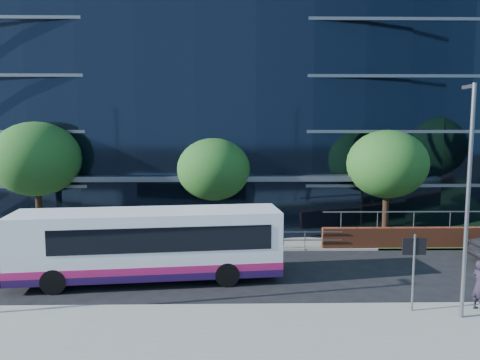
{
  "coord_description": "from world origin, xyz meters",
  "views": [
    {
      "loc": [
        -1.98,
        -17.6,
        6.77
      ],
      "look_at": [
        -1.49,
        8.0,
        3.76
      ],
      "focal_mm": 35.0,
      "sensor_mm": 36.0,
      "label": 1
    }
  ],
  "objects_px": {
    "tree_far_a": "(36,159)",
    "tree_far_b": "(214,169)",
    "tree_far_c": "(387,164)",
    "pedestrian": "(480,285)",
    "street_sign": "(414,256)",
    "streetlight_east": "(468,195)",
    "tree_dist_e": "(440,143)",
    "city_bus": "(151,244)"
  },
  "relations": [
    {
      "from": "tree_far_a",
      "to": "tree_far_b",
      "type": "distance_m",
      "value": 10.03
    },
    {
      "from": "tree_far_b",
      "to": "tree_far_c",
      "type": "bearing_deg",
      "value": -2.86
    },
    {
      "from": "tree_far_a",
      "to": "pedestrian",
      "type": "height_order",
      "value": "tree_far_a"
    },
    {
      "from": "tree_far_a",
      "to": "street_sign",
      "type": "bearing_deg",
      "value": -31.17
    },
    {
      "from": "tree_far_b",
      "to": "streetlight_east",
      "type": "relative_size",
      "value": 0.76
    },
    {
      "from": "tree_dist_e",
      "to": "streetlight_east",
      "type": "height_order",
      "value": "streetlight_east"
    },
    {
      "from": "street_sign",
      "to": "tree_far_b",
      "type": "bearing_deg",
      "value": 124.08
    },
    {
      "from": "tree_far_b",
      "to": "city_bus",
      "type": "bearing_deg",
      "value": -108.92
    },
    {
      "from": "tree_far_b",
      "to": "streetlight_east",
      "type": "xyz_separation_m",
      "value": [
        9.0,
        -11.67,
        0.23
      ]
    },
    {
      "from": "street_sign",
      "to": "streetlight_east",
      "type": "distance_m",
      "value": 2.8
    },
    {
      "from": "streetlight_east",
      "to": "city_bus",
      "type": "xyz_separation_m",
      "value": [
        -11.47,
        4.47,
        -2.8
      ]
    },
    {
      "from": "tree_far_c",
      "to": "city_bus",
      "type": "height_order",
      "value": "tree_far_c"
    },
    {
      "from": "street_sign",
      "to": "pedestrian",
      "type": "xyz_separation_m",
      "value": [
        2.42,
        -0.02,
        -1.08
      ]
    },
    {
      "from": "tree_far_a",
      "to": "tree_dist_e",
      "type": "relative_size",
      "value": 1.07
    },
    {
      "from": "tree_far_b",
      "to": "tree_dist_e",
      "type": "bearing_deg",
      "value": 48.48
    },
    {
      "from": "street_sign",
      "to": "tree_far_a",
      "type": "xyz_separation_m",
      "value": [
        -17.5,
        10.59,
        2.71
      ]
    },
    {
      "from": "tree_far_b",
      "to": "city_bus",
      "type": "relative_size",
      "value": 0.52
    },
    {
      "from": "street_sign",
      "to": "tree_dist_e",
      "type": "distance_m",
      "value": 45.99
    },
    {
      "from": "pedestrian",
      "to": "tree_far_b",
      "type": "bearing_deg",
      "value": 23.93
    },
    {
      "from": "tree_dist_e",
      "to": "streetlight_east",
      "type": "xyz_separation_m",
      "value": [
        -18.0,
        -42.17,
        -0.1
      ]
    },
    {
      "from": "tree_far_c",
      "to": "tree_dist_e",
      "type": "height_order",
      "value": "same"
    },
    {
      "from": "street_sign",
      "to": "city_bus",
      "type": "height_order",
      "value": "city_bus"
    },
    {
      "from": "tree_far_a",
      "to": "city_bus",
      "type": "distance_m",
      "value": 10.59
    },
    {
      "from": "street_sign",
      "to": "city_bus",
      "type": "bearing_deg",
      "value": 158.74
    },
    {
      "from": "tree_dist_e",
      "to": "tree_far_b",
      "type": "bearing_deg",
      "value": -131.52
    },
    {
      "from": "street_sign",
      "to": "pedestrian",
      "type": "bearing_deg",
      "value": -0.39
    },
    {
      "from": "city_bus",
      "to": "pedestrian",
      "type": "bearing_deg",
      "value": -23.71
    },
    {
      "from": "tree_far_a",
      "to": "city_bus",
      "type": "bearing_deg",
      "value": -41.7
    },
    {
      "from": "streetlight_east",
      "to": "city_bus",
      "type": "height_order",
      "value": "streetlight_east"
    },
    {
      "from": "tree_dist_e",
      "to": "street_sign",
      "type": "bearing_deg",
      "value": -115.12
    },
    {
      "from": "tree_far_b",
      "to": "pedestrian",
      "type": "distance_m",
      "value": 15.22
    },
    {
      "from": "streetlight_east",
      "to": "pedestrian",
      "type": "relative_size",
      "value": 4.33
    },
    {
      "from": "street_sign",
      "to": "tree_dist_e",
      "type": "height_order",
      "value": "tree_dist_e"
    },
    {
      "from": "tree_far_c",
      "to": "pedestrian",
      "type": "relative_size",
      "value": 3.53
    },
    {
      "from": "street_sign",
      "to": "streetlight_east",
      "type": "xyz_separation_m",
      "value": [
        1.5,
        -0.59,
        2.29
      ]
    },
    {
      "from": "tree_far_a",
      "to": "tree_far_c",
      "type": "bearing_deg",
      "value": 0.0
    },
    {
      "from": "tree_far_c",
      "to": "tree_dist_e",
      "type": "xyz_separation_m",
      "value": [
        17.0,
        31.0,
        0.0
      ]
    },
    {
      "from": "street_sign",
      "to": "tree_dist_e",
      "type": "bearing_deg",
      "value": 64.88
    },
    {
      "from": "city_bus",
      "to": "streetlight_east",
      "type": "bearing_deg",
      "value": -27.53
    },
    {
      "from": "tree_dist_e",
      "to": "tree_far_a",
      "type": "bearing_deg",
      "value": -140.04
    },
    {
      "from": "city_bus",
      "to": "street_sign",
      "type": "bearing_deg",
      "value": -27.52
    },
    {
      "from": "tree_far_b",
      "to": "tree_far_c",
      "type": "height_order",
      "value": "tree_far_c"
    }
  ]
}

